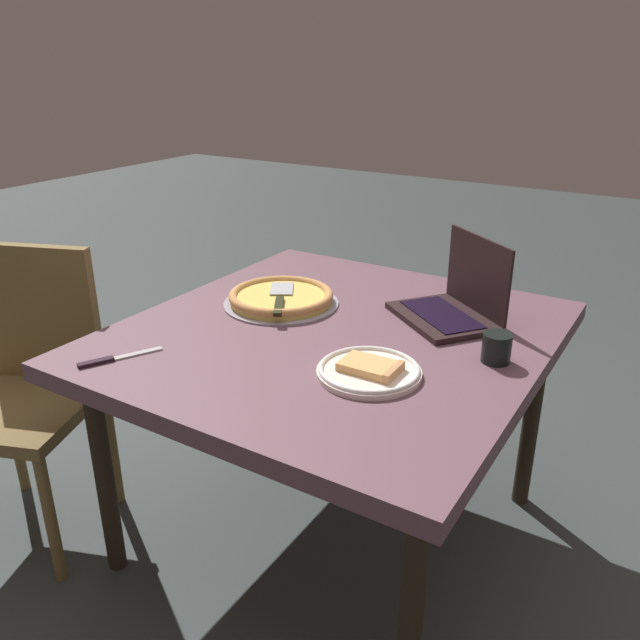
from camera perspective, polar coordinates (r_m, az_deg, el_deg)
ground_plane at (r=2.17m, az=1.10°, el=-18.11°), size 12.00×12.00×0.00m
dining_table at (r=1.82m, az=1.25°, el=-2.63°), size 1.18×1.12×0.70m
laptop at (r=1.89m, az=11.81°, el=1.57°), size 0.36×0.37×0.24m
pizza_plate at (r=1.55m, az=4.42°, el=-4.48°), size 0.25×0.25×0.04m
pizza_tray at (r=1.98m, az=-3.48°, el=1.99°), size 0.35×0.35×0.04m
table_knife at (r=1.70m, az=-17.98°, el=-3.31°), size 0.20×0.11×0.01m
drink_cup at (r=1.66m, az=15.40°, el=-2.37°), size 0.07×0.07×0.08m
chair_near at (r=2.14m, az=-24.42°, el=-4.73°), size 0.52×0.52×0.90m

